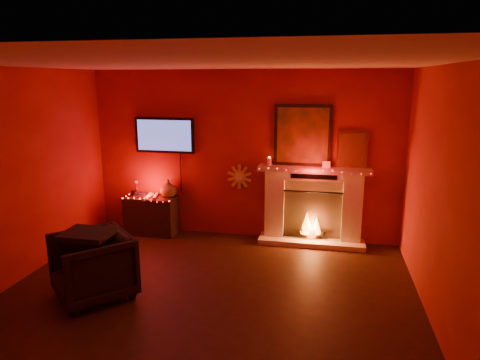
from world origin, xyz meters
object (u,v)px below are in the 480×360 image
object	(u,v)px
fireplace	(312,198)
sunburst_clock	(239,177)
console_table	(153,212)
armchair	(92,266)
tv	(165,135)

from	to	relation	value
fireplace	sunburst_clock	xyz separation A→B (m)	(-1.19, 0.09, 0.28)
console_table	armchair	bearing A→B (deg)	-85.60
tv	sunburst_clock	xyz separation A→B (m)	(1.25, 0.03, -0.65)
fireplace	armchair	size ratio (longest dim) A/B	2.54
tv	sunburst_clock	world-z (taller)	tv
console_table	tv	bearing A→B (deg)	43.46
tv	sunburst_clock	size ratio (longest dim) A/B	3.10
console_table	armchair	world-z (taller)	console_table
fireplace	armchair	bearing A→B (deg)	-136.85
armchair	tv	bearing A→B (deg)	132.82
tv	console_table	bearing A→B (deg)	-136.54
fireplace	armchair	world-z (taller)	fireplace
fireplace	sunburst_clock	distance (m)	1.23
console_table	armchair	xyz separation A→B (m)	(0.17, -2.19, 0.02)
console_table	armchair	size ratio (longest dim) A/B	1.08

